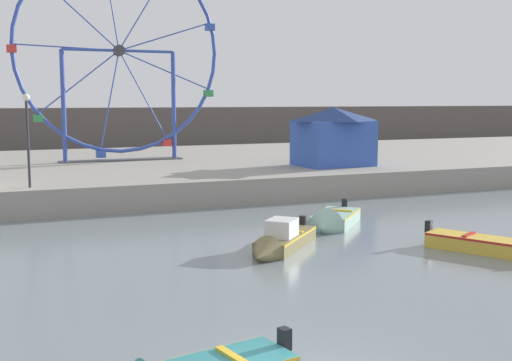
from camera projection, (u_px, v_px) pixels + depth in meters
The scene contains 8 objects.
quay_promenade at pixel (75, 173), 39.87m from camera, with size 110.00×23.50×1.28m, color gray.
distant_town_skyline at pixel (46, 133), 57.94m from camera, with size 140.00×3.00×4.40m, color #564C47.
motorboat_mustard_yellow at pixel (502, 247), 21.63m from camera, with size 3.12×4.62×1.10m.
motorboat_seafoam at pixel (332, 221), 26.20m from camera, with size 3.64×3.75×1.36m.
motorboat_olive_wood at pixel (279, 242), 22.14m from camera, with size 3.94×3.97×1.38m.
ferris_wheel_blue_frame at pixel (119, 54), 40.59m from camera, with size 13.04×1.20×13.36m.
carnival_booth_blue_tent at pixel (333, 135), 38.08m from camera, with size 4.76×3.78×3.42m.
promenade_lamp_near at pixel (27, 127), 28.48m from camera, with size 0.32×0.32×4.14m.
Camera 1 is at (-4.90, -9.71, 5.19)m, focal length 45.50 mm.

